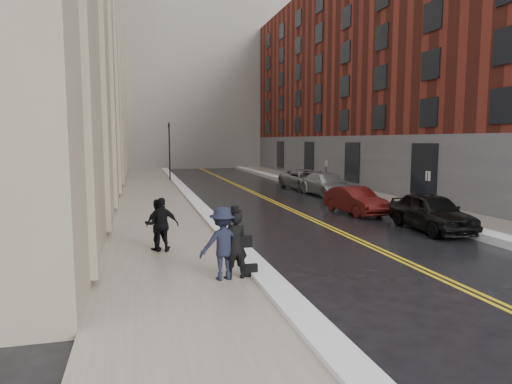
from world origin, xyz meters
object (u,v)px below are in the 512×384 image
car_silver_near (327,184)px  pedestrian_main (235,245)px  car_black (431,212)px  pedestrian_b (223,243)px  pedestrian_a (157,225)px  pedestrian_c (162,225)px  car_maroon (355,200)px  car_silver_far (305,179)px

car_silver_near → pedestrian_main: pedestrian_main is taller
car_black → pedestrian_b: size_ratio=2.43×
pedestrian_b → pedestrian_a: bearing=-76.7°
car_black → pedestrian_main: 10.41m
car_silver_near → pedestrian_c: (-11.42, -13.45, 0.27)m
car_maroon → pedestrian_a: pedestrian_a is taller
car_black → car_silver_far: car_black is taller
car_silver_near → car_silver_far: bearing=86.7°
car_black → pedestrian_main: (-9.21, -4.83, 0.25)m
car_maroon → pedestrian_c: size_ratio=2.35×
car_silver_near → pedestrian_a: 17.50m
pedestrian_a → car_silver_far: bearing=-125.5°
car_silver_near → car_maroon: bearing=-105.7°
car_silver_far → pedestrian_b: size_ratio=2.85×
car_silver_near → pedestrian_b: bearing=-124.4°
pedestrian_main → pedestrian_c: size_ratio=1.01×
car_maroon → car_silver_far: size_ratio=0.77×
pedestrian_b → pedestrian_c: pedestrian_b is taller
car_maroon → pedestrian_main: 12.56m
car_black → car_maroon: size_ratio=1.11×
pedestrian_main → pedestrian_a: (-1.79, 3.69, -0.05)m
car_silver_near → pedestrian_b: 19.58m
car_silver_near → pedestrian_c: bearing=-133.7°
car_black → car_maroon: (-1.04, 4.70, -0.10)m
car_silver_far → pedestrian_b: 23.12m
car_silver_near → car_black: bearing=-96.0°
car_maroon → pedestrian_b: pedestrian_b is taller
pedestrian_a → car_black: bearing=-175.6°
car_maroon → pedestrian_c: (-9.82, -6.16, 0.35)m
car_silver_far → pedestrian_b: bearing=-120.9°
car_black → pedestrian_a: pedestrian_a is taller
pedestrian_main → car_silver_near: bearing=-126.1°
car_black → car_silver_near: bearing=90.9°
pedestrian_c → car_silver_near: bearing=-118.5°
car_maroon → car_silver_near: size_ratio=0.79×
pedestrian_c → car_maroon: bearing=-136.0°
car_silver_far → pedestrian_main: pedestrian_main is taller
car_silver_far → pedestrian_c: size_ratio=3.07×
car_maroon → car_black: bearing=-83.7°
car_silver_near → car_silver_far: 4.02m
car_black → car_maroon: car_black is taller
car_maroon → pedestrian_b: 12.74m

